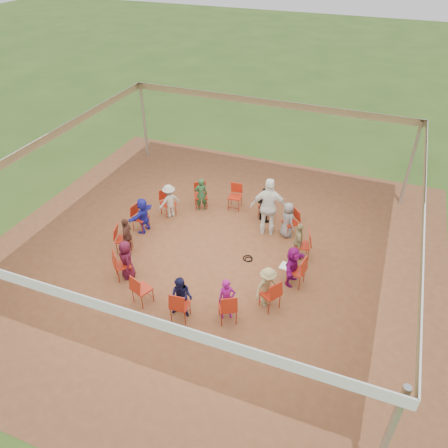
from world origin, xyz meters
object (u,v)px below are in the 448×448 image
(person_seated_6, at_px, (143,215))
(cable_coil, at_px, (248,259))
(person_seated_3, at_px, (264,204))
(person_seated_9, at_px, (182,298))
(chair_8, at_px, (124,239))
(chair_9, at_px, (123,265))
(person_seated_11, at_px, (267,287))
(chair_1, at_px, (302,245))
(chair_12, at_px, (228,307))
(person_seated_2, at_px, (287,220))
(chair_0, at_px, (296,271))
(person_seated_8, at_px, (127,260))
(chair_3, at_px, (266,206))
(chair_5, at_px, (201,196))
(person_seated_1, at_px, (298,241))
(chair_2, at_px, (290,223))
(chair_10, at_px, (142,289))
(chair_11, at_px, (180,305))
(chair_6, at_px, (168,203))
(person_seated_5, at_px, (169,201))
(person_seated_4, at_px, (201,194))
(person_seated_7, at_px, (127,236))
(laptop, at_px, (287,265))
(standing_person, at_px, (269,207))
(chair_4, at_px, (235,197))
(person_seated_0, at_px, (292,266))
(chair_13, at_px, (270,294))
(chair_7, at_px, (140,218))

(person_seated_6, distance_m, cable_coil, 3.56)
(person_seated_3, distance_m, person_seated_9, 4.83)
(chair_8, distance_m, chair_9, 1.15)
(person_seated_11, bearing_deg, chair_1, 22.90)
(chair_12, xyz_separation_m, person_seated_2, (0.44, 3.94, 0.14))
(chair_0, distance_m, person_seated_8, 4.57)
(person_seated_2, distance_m, cable_coil, 1.80)
(chair_3, bearing_deg, chair_5, 25.71)
(person_seated_1, relative_size, person_seated_3, 1.00)
(chair_2, bearing_deg, chair_5, 38.57)
(chair_10, relative_size, cable_coil, 2.69)
(chair_1, xyz_separation_m, chair_11, (-2.22, -3.40, 0.00))
(chair_6, bearing_deg, chair_2, 128.57)
(chair_12, bearing_deg, person_seated_1, 40.27)
(chair_8, height_order, chair_12, same)
(person_seated_2, height_order, person_seated_5, same)
(person_seated_1, distance_m, person_seated_4, 3.87)
(person_seated_7, bearing_deg, chair_12, 50.35)
(person_seated_2, relative_size, person_seated_5, 1.00)
(chair_11, relative_size, person_seated_8, 0.77)
(chair_3, distance_m, chair_6, 3.24)
(chair_6, relative_size, person_seated_11, 0.77)
(cable_coil, bearing_deg, chair_10, -126.91)
(chair_3, distance_m, laptop, 3.07)
(person_seated_7, height_order, person_seated_11, same)
(chair_9, bearing_deg, person_seated_9, 28.53)
(chair_6, bearing_deg, chair_11, 64.29)
(chair_12, bearing_deg, person_seated_8, 139.73)
(chair_11, bearing_deg, standing_person, 71.87)
(chair_1, bearing_deg, chair_10, 115.71)
(person_seated_6, height_order, person_seated_7, same)
(chair_4, relative_size, chair_12, 1.00)
(person_seated_9, bearing_deg, chair_5, 103.17)
(chair_3, relative_size, chair_6, 1.00)
(chair_1, bearing_deg, person_seated_0, 161.22)
(chair_10, distance_m, person_seated_7, 2.21)
(chair_3, relative_size, chair_8, 1.00)
(person_seated_8, bearing_deg, chair_9, -90.00)
(chair_13, xyz_separation_m, laptop, (0.12, 1.12, 0.11))
(chair_9, distance_m, person_seated_2, 5.07)
(chair_7, height_order, cable_coil, chair_7)
(chair_1, height_order, chair_4, same)
(person_seated_4, height_order, person_seated_8, same)
(chair_4, distance_m, chair_5, 1.15)
(chair_3, xyz_separation_m, person_seated_5, (-2.97, -1.08, 0.14))
(chair_5, xyz_separation_m, person_seated_0, (3.79, -2.54, 0.14))
(chair_5, bearing_deg, chair_3, 154.29)
(person_seated_0, xyz_separation_m, person_seated_2, (-0.67, 2.04, 0.00))
(person_seated_7, bearing_deg, chair_11, 36.87)
(chair_8, relative_size, person_seated_6, 0.77)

